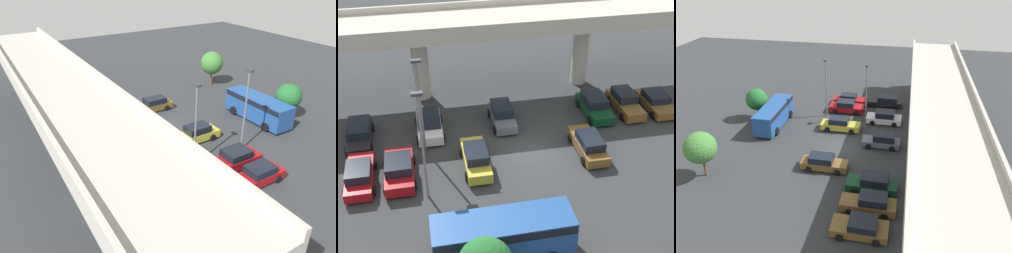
{
  "view_description": "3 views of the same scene",
  "coord_description": "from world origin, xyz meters",
  "views": [
    {
      "loc": [
        -27.01,
        16.28,
        16.22
      ],
      "look_at": [
        -1.88,
        0.92,
        1.02
      ],
      "focal_mm": 35.0,
      "sensor_mm": 36.0,
      "label": 1
    },
    {
      "loc": [
        -7.6,
        -27.91,
        20.78
      ],
      "look_at": [
        -1.63,
        1.08,
        1.89
      ],
      "focal_mm": 50.0,
      "sensor_mm": 36.0,
      "label": 2
    },
    {
      "loc": [
        31.31,
        6.69,
        19.74
      ],
      "look_at": [
        -1.88,
        0.08,
        1.79
      ],
      "focal_mm": 35.0,
      "sensor_mm": 36.0,
      "label": 3
    }
  ],
  "objects": [
    {
      "name": "parked_car_7",
      "position": [
        9.64,
        4.6,
        0.77
      ],
      "size": [
        1.99,
        4.82,
        1.68
      ],
      "rotation": [
        0.0,
        0.0,
        -1.57
      ],
      "color": "brown",
      "rests_on": "ground_plane"
    },
    {
      "name": "lamp_post_near_aisle",
      "position": [
        -7.88,
        -3.51,
        4.64
      ],
      "size": [
        0.7,
        0.35,
        7.91
      ],
      "color": "slate",
      "rests_on": "ground_plane"
    },
    {
      "name": "parked_car_5",
      "position": [
        4.33,
        -0.81,
        0.73
      ],
      "size": [
        1.98,
        4.8,
        1.56
      ],
      "rotation": [
        0.0,
        0.0,
        1.57
      ],
      "color": "brown",
      "rests_on": "ground_plane"
    },
    {
      "name": "parked_car_3",
      "position": [
        -4.25,
        -0.88,
        0.76
      ],
      "size": [
        1.97,
        4.88,
        1.64
      ],
      "rotation": [
        0.0,
        0.0,
        1.57
      ],
      "color": "gold",
      "rests_on": "ground_plane"
    },
    {
      "name": "parked_car_8",
      "position": [
        12.41,
        4.24,
        0.68
      ],
      "size": [
        2.25,
        4.55,
        1.44
      ],
      "rotation": [
        0.0,
        0.0,
        -1.57
      ],
      "color": "brown",
      "rests_on": "ground_plane"
    },
    {
      "name": "highway_overpass",
      "position": [
        0.0,
        10.53,
        6.08
      ],
      "size": [
        45.96,
        6.47,
        7.62
      ],
      "color": "#ADAAA0",
      "rests_on": "ground_plane"
    },
    {
      "name": "parked_car_0",
      "position": [
        -12.67,
        4.11,
        0.73
      ],
      "size": [
        2.06,
        4.79,
        1.51
      ],
      "rotation": [
        0.0,
        0.0,
        -1.57
      ],
      "color": "black",
      "rests_on": "ground_plane"
    },
    {
      "name": "ground_plane",
      "position": [
        0.0,
        0.0,
        0.0
      ],
      "size": [
        95.36,
        95.36,
        0.0
      ],
      "primitive_type": "plane",
      "color": "#2D3033"
    },
    {
      "name": "parked_car_1",
      "position": [
        -9.69,
        -1.1,
        0.76
      ],
      "size": [
        2.23,
        4.77,
        1.62
      ],
      "rotation": [
        0.0,
        0.0,
        1.57
      ],
      "color": "maroon",
      "rests_on": "ground_plane"
    },
    {
      "name": "lamp_post_mid_lot",
      "position": [
        -7.75,
        1.84,
        4.47
      ],
      "size": [
        0.7,
        0.35,
        7.58
      ],
      "color": "slate",
      "rests_on": "ground_plane"
    },
    {
      "name": "parked_car_9",
      "position": [
        -12.37,
        -1.12,
        0.69
      ],
      "size": [
        2.05,
        4.8,
        1.49
      ],
      "rotation": [
        0.0,
        0.0,
        1.57
      ],
      "color": "maroon",
      "rests_on": "ground_plane"
    },
    {
      "name": "parked_car_2",
      "position": [
        -7.25,
        4.36,
        0.77
      ],
      "size": [
        2.19,
        4.51,
        1.65
      ],
      "rotation": [
        0.0,
        0.0,
        -1.57
      ],
      "color": "silver",
      "rests_on": "ground_plane"
    },
    {
      "name": "shuttle_bus",
      "position": [
        -3.96,
        -9.47,
        1.63
      ],
      "size": [
        7.96,
        2.76,
        2.72
      ],
      "rotation": [
        0.0,
        0.0,
        3.14
      ],
      "color": "#1E478C",
      "rests_on": "ground_plane"
    },
    {
      "name": "parked_car_6",
      "position": [
        6.81,
        4.52,
        0.78
      ],
      "size": [
        2.15,
        4.7,
        1.67
      ],
      "rotation": [
        0.0,
        0.0,
        -1.57
      ],
      "color": "#0C381E",
      "rests_on": "ground_plane"
    },
    {
      "name": "parked_car_4",
      "position": [
        -1.23,
        4.65,
        0.77
      ],
      "size": [
        1.99,
        4.31,
        1.64
      ],
      "rotation": [
        0.0,
        0.0,
        -1.57
      ],
      "color": "#515660",
      "rests_on": "ground_plane"
    }
  ]
}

